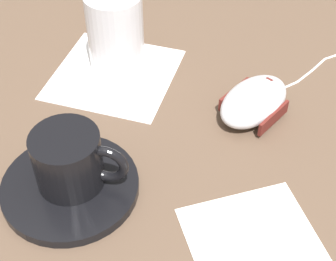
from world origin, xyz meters
name	(u,v)px	position (x,y,z in m)	size (l,w,h in m)	color
ground_plane	(136,118)	(0.00, 0.00, 0.00)	(3.00, 3.00, 0.00)	brown
saucer	(70,186)	(0.06, 0.12, 0.01)	(0.15, 0.15, 0.01)	black
coffee_cup	(70,160)	(0.05, 0.11, 0.04)	(0.10, 0.07, 0.06)	black
computer_mouse	(254,101)	(-0.14, -0.02, 0.02)	(0.12, 0.12, 0.04)	silver
mouse_cable	(321,65)	(-0.24, -0.13, 0.00)	(0.13, 0.12, 0.00)	white
napkin_under_glass	(114,74)	(0.04, -0.08, 0.00)	(0.16, 0.16, 0.00)	white
drinking_glass	(116,34)	(0.04, -0.09, 0.06)	(0.07, 0.07, 0.11)	silver
napkin_spare	(255,244)	(-0.14, 0.17, 0.00)	(0.13, 0.13, 0.00)	silver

